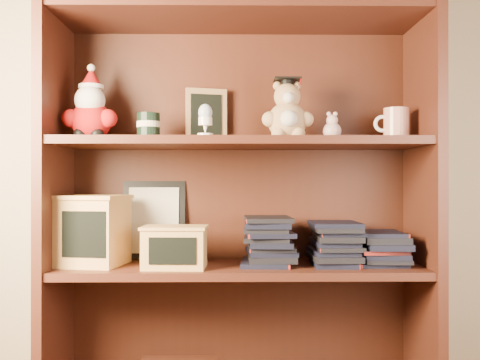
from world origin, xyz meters
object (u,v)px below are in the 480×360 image
object	(u,v)px
bookcase	(239,193)
teacher_mug	(396,124)
treats_box	(92,230)
grad_teddy_bear	(287,115)

from	to	relation	value
bookcase	teacher_mug	xyz separation A→B (m)	(0.50, -0.05, 0.22)
bookcase	treats_box	xyz separation A→B (m)	(-0.47, -0.05, -0.12)
bookcase	teacher_mug	bearing A→B (deg)	-5.78
bookcase	grad_teddy_bear	size ratio (longest dim) A/B	8.03
teacher_mug	treats_box	bearing A→B (deg)	-179.94
grad_teddy_bear	treats_box	size ratio (longest dim) A/B	0.85
treats_box	grad_teddy_bear	bearing A→B (deg)	-0.47
grad_teddy_bear	teacher_mug	bearing A→B (deg)	1.00
teacher_mug	treats_box	xyz separation A→B (m)	(-0.97, -0.00, -0.34)
grad_teddy_bear	bookcase	bearing A→B (deg)	159.72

